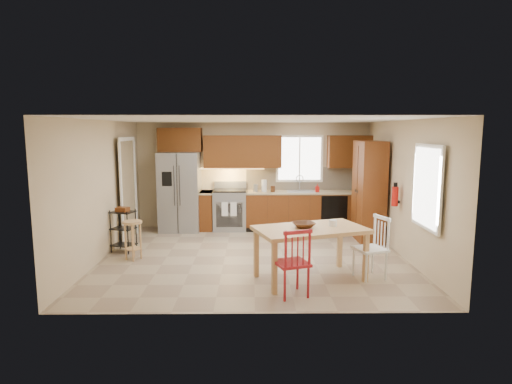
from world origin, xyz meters
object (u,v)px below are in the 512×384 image
object	(u,v)px
pantry	(369,191)
bar_stool	(133,240)
chair_white	(370,248)
table_jar	(333,224)
soap_bottle	(317,188)
chair_red	(292,262)
utility_cart	(123,231)
dining_table	(310,254)
table_bowl	(304,228)
fire_extinguisher	(395,196)
refrigerator	(180,192)
range_stove	(230,210)

from	to	relation	value
pantry	bar_stool	world-z (taller)	pantry
chair_white	table_jar	world-z (taller)	chair_white
soap_bottle	chair_white	xyz separation A→B (m)	(0.34, -3.28, -0.51)
chair_red	utility_cart	size ratio (longest dim) A/B	1.19
dining_table	table_bowl	size ratio (longest dim) A/B	4.94
fire_extinguisher	chair_red	world-z (taller)	fire_extinguisher
refrigerator	chair_red	size ratio (longest dim) A/B	1.86
dining_table	table_jar	distance (m)	0.59
pantry	table_jar	xyz separation A→B (m)	(-1.19, -2.33, -0.19)
chair_red	bar_stool	world-z (taller)	chair_red
range_stove	chair_red	distance (m)	4.20
pantry	refrigerator	bearing A→B (deg)	167.38
soap_bottle	bar_stool	xyz separation A→B (m)	(-3.66, -2.26, -0.64)
chair_white	bar_stool	world-z (taller)	chair_white
dining_table	bar_stool	distance (m)	3.23
pantry	utility_cart	xyz separation A→B (m)	(-4.93, -0.86, -0.64)
refrigerator	range_stove	distance (m)	1.24
chair_white	utility_cart	size ratio (longest dim) A/B	1.19
dining_table	chair_red	bearing A→B (deg)	-137.00
range_stove	pantry	size ratio (longest dim) A/B	0.44
chair_red	bar_stool	size ratio (longest dim) A/B	1.38
refrigerator	table_bowl	bearing A→B (deg)	-53.69
fire_extinguisher	bar_stool	size ratio (longest dim) A/B	0.51
refrigerator	dining_table	xyz separation A→B (m)	(2.57, -3.36, -0.50)
refrigerator	pantry	bearing A→B (deg)	-12.62
soap_bottle	table_jar	world-z (taller)	soap_bottle
range_stove	bar_stool	bearing A→B (deg)	-124.80
refrigerator	dining_table	distance (m)	4.26
table_jar	utility_cart	world-z (taller)	table_jar
chair_white	bar_stool	distance (m)	4.13
refrigerator	soap_bottle	size ratio (longest dim) A/B	9.53
range_stove	soap_bottle	bearing A→B (deg)	-2.40
pantry	table_bowl	size ratio (longest dim) A/B	6.21
chair_red	table_bowl	xyz separation A→B (m)	(0.25, 0.65, 0.33)
refrigerator	dining_table	bearing A→B (deg)	-52.55
range_stove	fire_extinguisher	distance (m)	3.83
pantry	table_jar	size ratio (longest dim) A/B	13.79
pantry	dining_table	world-z (taller)	pantry
chair_white	chair_red	bearing A→B (deg)	99.60
fire_extinguisher	chair_white	world-z (taller)	fire_extinguisher
fire_extinguisher	table_jar	world-z (taller)	fire_extinguisher
fire_extinguisher	chair_white	size ratio (longest dim) A/B	0.37
dining_table	chair_white	distance (m)	0.95
refrigerator	table_bowl	distance (m)	4.17
utility_cart	chair_red	bearing A→B (deg)	-19.02
range_stove	fire_extinguisher	size ratio (longest dim) A/B	2.56
fire_extinguisher	utility_cart	size ratio (longest dim) A/B	0.44
dining_table	table_bowl	distance (m)	0.43
refrigerator	chair_white	size ratio (longest dim) A/B	1.86
pantry	fire_extinguisher	world-z (taller)	pantry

